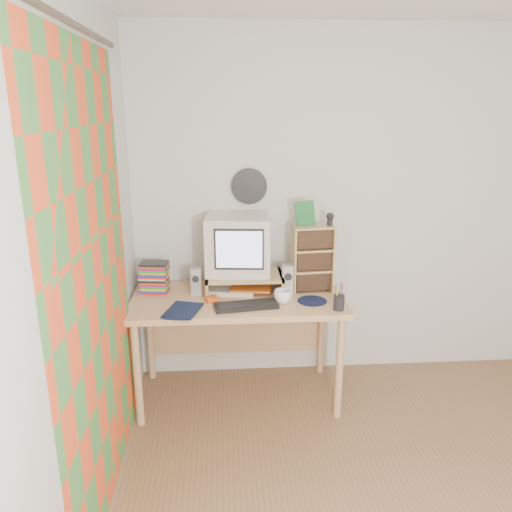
{
  "coord_description": "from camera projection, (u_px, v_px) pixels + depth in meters",
  "views": [
    {
      "loc": [
        -1.12,
        -1.72,
        1.97
      ],
      "look_at": [
        -0.91,
        1.33,
        1.04
      ],
      "focal_mm": 35.0,
      "sensor_mm": 36.0,
      "label": 1
    }
  ],
  "objects": [
    {
      "name": "back_wall",
      "position": [
        378.0,
        209.0,
        3.59
      ],
      "size": [
        3.5,
        0.0,
        3.5
      ],
      "primitive_type": "plane",
      "rotation": [
        1.57,
        0.0,
        0.0
      ],
      "color": "silver",
      "rests_on": "floor"
    },
    {
      "name": "left_wall",
      "position": [
        50.0,
        312.0,
        1.81
      ],
      "size": [
        0.0,
        3.5,
        3.5
      ],
      "primitive_type": "plane",
      "rotation": [
        1.57,
        0.0,
        1.57
      ],
      "color": "silver",
      "rests_on": "floor"
    },
    {
      "name": "curtain",
      "position": [
        96.0,
        291.0,
        2.3
      ],
      "size": [
        0.0,
        2.2,
        2.2
      ],
      "primitive_type": "plane",
      "rotation": [
        1.57,
        0.0,
        1.57
      ],
      "color": "#E1481F",
      "rests_on": "left_wall"
    },
    {
      "name": "wall_disc",
      "position": [
        249.0,
        186.0,
        3.46
      ],
      "size": [
        0.25,
        0.02,
        0.25
      ],
      "primitive_type": "cylinder",
      "rotation": [
        1.57,
        0.0,
        0.0
      ],
      "color": "black",
      "rests_on": "back_wall"
    },
    {
      "name": "desk",
      "position": [
        237.0,
        311.0,
        3.42
      ],
      "size": [
        1.4,
        0.7,
        0.75
      ],
      "color": "tan",
      "rests_on": "floor"
    },
    {
      "name": "monitor_riser",
      "position": [
        244.0,
        278.0,
        3.39
      ],
      "size": [
        0.52,
        0.3,
        0.12
      ],
      "color": "tan",
      "rests_on": "desk"
    },
    {
      "name": "crt_monitor",
      "position": [
        238.0,
        245.0,
        3.37
      ],
      "size": [
        0.45,
        0.45,
        0.39
      ],
      "primitive_type": "cube",
      "rotation": [
        0.0,
        0.0,
        -0.1
      ],
      "color": "beige",
      "rests_on": "monitor_riser"
    },
    {
      "name": "speaker_left",
      "position": [
        196.0,
        281.0,
        3.34
      ],
      "size": [
        0.07,
        0.07,
        0.18
      ],
      "primitive_type": "cube",
      "rotation": [
        0.0,
        0.0,
        0.04
      ],
      "color": "#A7A8AC",
      "rests_on": "desk"
    },
    {
      "name": "speaker_right",
      "position": [
        287.0,
        279.0,
        3.35
      ],
      "size": [
        0.08,
        0.08,
        0.2
      ],
      "primitive_type": "cube",
      "rotation": [
        0.0,
        0.0,
        -0.03
      ],
      "color": "#A7A8AC",
      "rests_on": "desk"
    },
    {
      "name": "keyboard",
      "position": [
        246.0,
        306.0,
        3.13
      ],
      "size": [
        0.41,
        0.19,
        0.03
      ],
      "primitive_type": "cube",
      "rotation": [
        0.0,
        0.0,
        0.15
      ],
      "color": "black",
      "rests_on": "desk"
    },
    {
      "name": "dvd_stack",
      "position": [
        154.0,
        274.0,
        3.36
      ],
      "size": [
        0.19,
        0.15,
        0.25
      ],
      "primitive_type": null,
      "rotation": [
        0.0,
        0.0,
        -0.12
      ],
      "color": "brown",
      "rests_on": "desk"
    },
    {
      "name": "cd_rack",
      "position": [
        312.0,
        258.0,
        3.37
      ],
      "size": [
        0.28,
        0.17,
        0.45
      ],
      "primitive_type": "cube",
      "rotation": [
        0.0,
        0.0,
        0.09
      ],
      "color": "tan",
      "rests_on": "desk"
    },
    {
      "name": "mug",
      "position": [
        282.0,
        296.0,
        3.2
      ],
      "size": [
        0.13,
        0.13,
        0.09
      ],
      "primitive_type": "imported",
      "rotation": [
        0.0,
        0.0,
        0.16
      ],
      "color": "white",
      "rests_on": "desk"
    },
    {
      "name": "diary",
      "position": [
        168.0,
        308.0,
        3.07
      ],
      "size": [
        0.27,
        0.23,
        0.05
      ],
      "primitive_type": "imported",
      "rotation": [
        0.0,
        0.0,
        -0.28
      ],
      "color": "#0E1734",
      "rests_on": "desk"
    },
    {
      "name": "mousepad",
      "position": [
        312.0,
        301.0,
        3.24
      ],
      "size": [
        0.23,
        0.23,
        0.0
      ],
      "primitive_type": "cylinder",
      "rotation": [
        0.0,
        0.0,
        0.23
      ],
      "color": "black",
      "rests_on": "desk"
    },
    {
      "name": "pen_cup",
      "position": [
        339.0,
        300.0,
        3.08
      ],
      "size": [
        0.08,
        0.08,
        0.14
      ],
      "primitive_type": null,
      "rotation": [
        0.0,
        0.0,
        -0.13
      ],
      "color": "black",
      "rests_on": "desk"
    },
    {
      "name": "papers",
      "position": [
        239.0,
        288.0,
        3.41
      ],
      "size": [
        0.34,
        0.27,
        0.04
      ],
      "primitive_type": null,
      "rotation": [
        0.0,
        0.0,
        -0.15
      ],
      "color": "beige",
      "rests_on": "desk"
    },
    {
      "name": "red_box",
      "position": [
        212.0,
        299.0,
        3.22
      ],
      "size": [
        0.09,
        0.07,
        0.04
      ],
      "primitive_type": "cube",
      "rotation": [
        0.0,
        0.0,
        0.31
      ],
      "color": "#D14816",
      "rests_on": "desk"
    },
    {
      "name": "game_box",
      "position": [
        305.0,
        214.0,
        3.29
      ],
      "size": [
        0.13,
        0.03,
        0.16
      ],
      "primitive_type": "cube",
      "rotation": [
        0.0,
        0.0,
        0.05
      ],
      "color": "#1B602B",
      "rests_on": "cd_rack"
    },
    {
      "name": "webcam",
      "position": [
        330.0,
        219.0,
        3.3
      ],
      "size": [
        0.06,
        0.06,
        0.09
      ],
      "primitive_type": null,
      "rotation": [
        0.0,
        0.0,
        0.07
      ],
      "color": "black",
      "rests_on": "cd_rack"
    }
  ]
}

